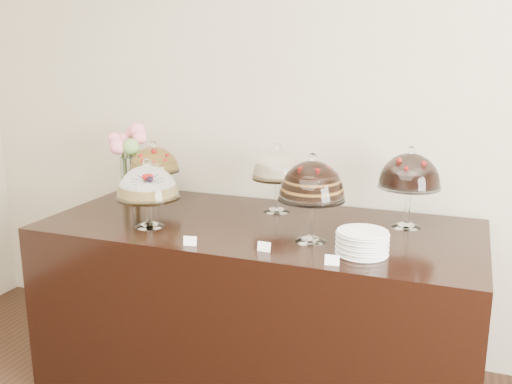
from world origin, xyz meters
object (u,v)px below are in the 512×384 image
(cake_stand_cheesecake, at_px, (277,167))
(plate_stack, at_px, (362,243))
(cake_stand_choco_layer, at_px, (312,183))
(cake_stand_sugar_sponge, at_px, (148,185))
(cake_stand_dark_choco, at_px, (410,174))
(display_counter, at_px, (259,305))
(flower_vase, at_px, (129,153))
(cake_stand_fruit_tart, at_px, (154,162))

(cake_stand_cheesecake, height_order, plate_stack, cake_stand_cheesecake)
(plate_stack, bearing_deg, cake_stand_cheesecake, 137.41)
(cake_stand_choco_layer, height_order, cake_stand_cheesecake, cake_stand_choco_layer)
(cake_stand_sugar_sponge, bearing_deg, cake_stand_cheesecake, 43.90)
(cake_stand_cheesecake, relative_size, cake_stand_dark_choco, 0.94)
(cake_stand_choco_layer, xyz_separation_m, cake_stand_dark_choco, (0.39, 0.39, -0.00))
(cake_stand_sugar_sponge, bearing_deg, plate_stack, -1.56)
(display_counter, relative_size, plate_stack, 9.86)
(display_counter, bearing_deg, plate_stack, -24.68)
(plate_stack, bearing_deg, cake_stand_sugar_sponge, 178.44)
(cake_stand_choco_layer, distance_m, flower_vase, 1.35)
(cake_stand_sugar_sponge, height_order, cake_stand_cheesecake, cake_stand_cheesecake)
(cake_stand_fruit_tart, bearing_deg, cake_stand_sugar_sponge, -62.64)
(display_counter, distance_m, cake_stand_cheesecake, 0.75)
(cake_stand_fruit_tart, xyz_separation_m, flower_vase, (-0.20, 0.04, 0.04))
(cake_stand_choco_layer, distance_m, plate_stack, 0.35)
(cake_stand_choco_layer, relative_size, flower_vase, 0.94)
(flower_vase, bearing_deg, cake_stand_dark_choco, -2.46)
(display_counter, height_order, cake_stand_choco_layer, cake_stand_choco_layer)
(cake_stand_dark_choco, bearing_deg, cake_stand_choco_layer, -135.21)
(flower_vase, bearing_deg, display_counter, -16.94)
(cake_stand_cheesecake, height_order, cake_stand_dark_choco, cake_stand_dark_choco)
(cake_stand_cheesecake, xyz_separation_m, plate_stack, (0.57, -0.52, -0.20))
(cake_stand_choco_layer, xyz_separation_m, flower_vase, (-1.27, 0.46, -0.01))
(cake_stand_choco_layer, height_order, flower_vase, flower_vase)
(cake_stand_choco_layer, relative_size, cake_stand_dark_choco, 1.01)
(cake_stand_choco_layer, bearing_deg, cake_stand_fruit_tart, 158.72)
(cake_stand_choco_layer, height_order, cake_stand_dark_choco, cake_stand_choco_layer)
(display_counter, relative_size, cake_stand_dark_choco, 5.36)
(display_counter, bearing_deg, cake_stand_fruit_tart, 161.78)
(cake_stand_sugar_sponge, bearing_deg, display_counter, 24.86)
(display_counter, xyz_separation_m, flower_vase, (-0.95, 0.29, 0.71))
(cake_stand_choco_layer, height_order, cake_stand_fruit_tart, cake_stand_choco_layer)
(plate_stack, bearing_deg, cake_stand_choco_layer, 159.77)
(flower_vase, distance_m, plate_stack, 1.63)
(cake_stand_sugar_sponge, distance_m, plate_stack, 1.09)
(cake_stand_sugar_sponge, distance_m, cake_stand_cheesecake, 0.71)
(cake_stand_dark_choco, distance_m, flower_vase, 1.66)
(cake_stand_cheesecake, bearing_deg, display_counter, -91.33)
(cake_stand_fruit_tart, bearing_deg, cake_stand_cheesecake, 0.70)
(cake_stand_dark_choco, relative_size, plate_stack, 1.84)
(cake_stand_fruit_tart, height_order, flower_vase, flower_vase)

